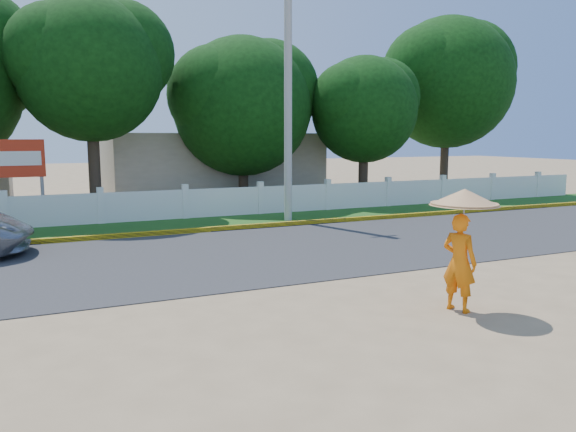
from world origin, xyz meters
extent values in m
plane|color=#9E8460|center=(0.00, 0.00, 0.00)|extent=(120.00, 120.00, 0.00)
cube|color=#38383A|center=(0.00, 4.50, 0.01)|extent=(60.00, 7.00, 0.02)
cube|color=#2D601E|center=(0.00, 9.75, 0.01)|extent=(60.00, 3.50, 0.03)
cube|color=yellow|center=(0.00, 8.05, 0.08)|extent=(40.00, 0.18, 0.16)
cube|color=silver|center=(0.00, 11.20, 0.55)|extent=(40.00, 0.10, 1.10)
cube|color=#B7AD99|center=(3.00, 18.00, 1.60)|extent=(10.00, 6.00, 3.20)
cylinder|color=#9C9C99|center=(3.26, 9.14, 4.55)|extent=(0.28, 0.28, 9.10)
imported|color=orange|center=(1.59, -1.72, 0.87)|extent=(0.60, 0.73, 1.73)
cylinder|color=gray|center=(1.64, -1.72, 1.53)|extent=(0.02, 0.02, 1.12)
cone|color=tan|center=(1.64, -1.72, 2.01)|extent=(1.19, 1.19, 0.29)
cylinder|color=gray|center=(-4.81, 12.30, 1.00)|extent=(0.12, 0.12, 2.00)
cube|color=red|center=(-5.91, 12.30, 2.30)|extent=(2.50, 0.12, 1.30)
cube|color=silver|center=(-5.91, 12.24, 2.30)|extent=(2.25, 0.02, 0.49)
cylinder|color=#473828|center=(15.23, 14.99, 1.98)|extent=(0.44, 0.44, 3.96)
sphere|color=#0F400E|center=(15.23, 14.99, 5.86)|extent=(6.88, 6.88, 6.88)
cylinder|color=#473828|center=(-2.96, 13.09, 2.02)|extent=(0.44, 0.44, 4.04)
sphere|color=#0F400E|center=(-2.96, 13.09, 5.50)|extent=(5.33, 5.33, 5.33)
cylinder|color=#473828|center=(3.45, 14.37, 1.34)|extent=(0.44, 0.44, 2.67)
sphere|color=#0F400E|center=(3.45, 14.37, 4.34)|extent=(6.06, 6.06, 6.06)
cylinder|color=#473828|center=(8.83, 12.97, 1.46)|extent=(0.44, 0.44, 2.93)
sphere|color=#0F400E|center=(8.83, 12.97, 4.26)|extent=(4.83, 4.83, 4.83)
camera|label=1|loc=(-5.10, -9.19, 3.05)|focal=35.00mm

